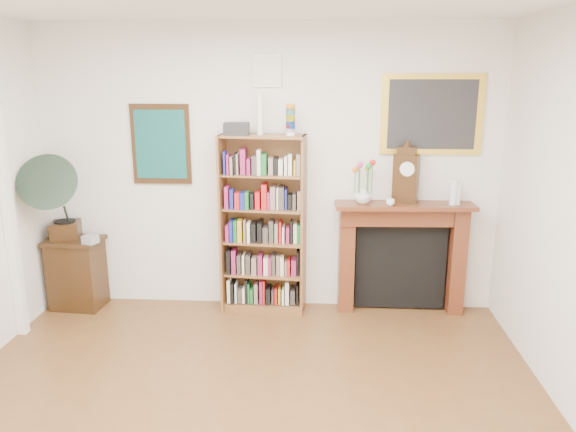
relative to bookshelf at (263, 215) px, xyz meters
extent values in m
cube|color=silver|center=(0.04, 0.17, 0.41)|extent=(4.50, 0.01, 2.80)
cube|color=white|center=(-2.17, -0.66, 0.06)|extent=(0.08, 0.08, 2.10)
cube|color=black|center=(-1.01, 0.15, 0.66)|extent=(0.58, 0.03, 0.78)
cube|color=#104F4A|center=(-1.01, 0.13, 0.66)|extent=(0.50, 0.01, 0.67)
cube|color=white|center=(0.04, 0.15, 1.36)|extent=(0.26, 0.03, 0.30)
cube|color=silver|center=(0.04, 0.13, 1.36)|extent=(0.22, 0.01, 0.26)
cube|color=gold|center=(1.59, 0.15, 0.96)|extent=(0.95, 0.03, 0.75)
cube|color=#262628|center=(1.59, 0.13, 0.96)|extent=(0.82, 0.01, 0.65)
cube|color=brown|center=(-0.39, 0.00, -0.10)|extent=(0.05, 0.29, 1.77)
cube|color=brown|center=(0.39, 0.00, -0.10)|extent=(0.05, 0.29, 1.77)
cube|color=brown|center=(0.00, 0.00, 0.77)|extent=(0.83, 0.36, 0.02)
cube|color=brown|center=(0.00, 0.00, -0.95)|extent=(0.83, 0.36, 0.08)
cube|color=brown|center=(0.00, 0.14, -0.10)|extent=(0.81, 0.09, 1.77)
cube|color=brown|center=(0.00, 0.00, -0.60)|extent=(0.79, 0.34, 0.02)
cube|color=brown|center=(0.00, 0.00, -0.27)|extent=(0.79, 0.34, 0.02)
cube|color=brown|center=(0.00, 0.00, 0.06)|extent=(0.79, 0.34, 0.02)
cube|color=brown|center=(0.00, 0.00, 0.40)|extent=(0.79, 0.34, 0.02)
cube|color=black|center=(-1.90, -0.05, -0.62)|extent=(0.56, 0.43, 0.72)
cube|color=#542213|center=(0.82, 0.05, -0.45)|extent=(0.15, 0.20, 1.08)
cube|color=#542213|center=(1.90, 0.05, -0.45)|extent=(0.15, 0.20, 1.08)
cube|color=#542213|center=(1.36, 0.05, 0.01)|extent=(1.23, 0.24, 0.18)
cube|color=#542213|center=(1.36, 0.01, 0.11)|extent=(1.34, 0.37, 0.04)
cube|color=black|center=(1.36, 0.11, -0.53)|extent=(0.89, 0.09, 0.86)
cube|color=black|center=(-1.99, -0.01, -0.18)|extent=(0.33, 0.33, 0.16)
cylinder|color=black|center=(-1.99, -0.01, -0.09)|extent=(0.25, 0.25, 0.01)
cone|color=#2A3D31|center=(-1.99, -0.17, 0.27)|extent=(0.69, 0.78, 0.69)
cube|color=silver|center=(-1.67, -0.18, -0.22)|extent=(0.15, 0.15, 0.08)
cube|color=black|center=(1.36, 0.06, 0.37)|extent=(0.26, 0.19, 0.46)
cylinder|color=white|center=(1.36, -0.01, 0.47)|extent=(0.13, 0.05, 0.14)
cube|color=black|center=(1.36, 0.06, 0.63)|extent=(0.19, 0.15, 0.08)
imported|color=silver|center=(0.96, 0.00, 0.22)|extent=(0.19, 0.19, 0.17)
imported|color=white|center=(1.21, -0.08, 0.17)|extent=(0.09, 0.09, 0.06)
cylinder|color=silver|center=(1.81, -0.01, 0.25)|extent=(0.07, 0.07, 0.24)
cylinder|color=silver|center=(1.85, 0.00, 0.23)|extent=(0.06, 0.06, 0.20)
camera|label=1|loc=(0.56, -5.25, 1.39)|focal=35.00mm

